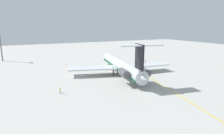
{
  "coord_description": "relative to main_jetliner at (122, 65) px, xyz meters",
  "views": [
    {
      "loc": [
        -62.98,
        43.49,
        19.47
      ],
      "look_at": [
        3.36,
        10.55,
        3.25
      ],
      "focal_mm": 30.78,
      "sensor_mm": 36.0,
      "label": 1
    }
  ],
  "objects": [
    {
      "name": "ground_crew_near_tail",
      "position": [
        22.57,
        -22.09,
        -2.69
      ],
      "size": [
        0.27,
        0.4,
        1.71
      ],
      "rotation": [
        0.0,
        0.0,
        3.56
      ],
      "color": "black",
      "rests_on": "ground"
    },
    {
      "name": "safety_cone_nose",
      "position": [
        22.13,
        -24.09,
        -3.5
      ],
      "size": [
        0.4,
        0.4,
        0.55
      ],
      "primitive_type": "cone",
      "color": "#EA590F",
      "rests_on": "ground"
    },
    {
      "name": "main_jetliner",
      "position": [
        0.0,
        0.0,
        0.0
      ],
      "size": [
        47.3,
        42.08,
        13.84
      ],
      "rotation": [
        0.0,
        0.0,
        -0.19
      ],
      "color": "silver",
      "rests_on": "ground"
    },
    {
      "name": "ground",
      "position": [
        -2.05,
        -6.8,
        -3.78
      ],
      "size": [
        297.43,
        297.43,
        0.0
      ],
      "primitive_type": "plane",
      "color": "#B7B5AD"
    },
    {
      "name": "safety_cone_wingtip",
      "position": [
        29.43,
        15.46,
        -3.5
      ],
      "size": [
        0.4,
        0.4,
        0.55
      ],
      "primitive_type": "cone",
      "color": "#EA590F",
      "rests_on": "ground"
    },
    {
      "name": "taxiway_centreline",
      "position": [
        1.31,
        -9.54,
        -3.77
      ],
      "size": [
        97.88,
        22.18,
        0.01
      ],
      "primitive_type": "cube",
      "rotation": [
        0.0,
        0.0,
        -0.22
      ],
      "color": "gold",
      "rests_on": "ground"
    },
    {
      "name": "ground_crew_near_nose",
      "position": [
        16.87,
        -23.82,
        -2.68
      ],
      "size": [
        0.44,
        0.28,
        1.72
      ],
      "rotation": [
        0.0,
        0.0,
        1.69
      ],
      "color": "black",
      "rests_on": "ground"
    },
    {
      "name": "ground_crew_portside",
      "position": [
        -11.02,
        26.68,
        -2.64
      ],
      "size": [
        0.38,
        0.3,
        1.79
      ],
      "rotation": [
        0.0,
        0.0,
        4.09
      ],
      "color": "black",
      "rests_on": "ground"
    },
    {
      "name": "light_mast",
      "position": [
        55.71,
        44.51,
        8.68
      ],
      "size": [
        4.0,
        0.7,
        22.52
      ],
      "color": "slate",
      "rests_on": "ground"
    }
  ]
}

